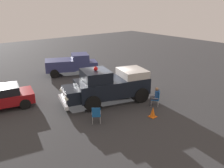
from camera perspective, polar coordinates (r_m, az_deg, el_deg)
ground_plane at (r=16.59m, az=-0.86°, el=-3.25°), size 60.00×60.00×0.00m
vintage_fire_truck at (r=15.45m, az=-0.80°, el=-0.25°), size 3.69×6.31×2.59m
parked_pickup at (r=22.10m, az=-10.19°, el=5.00°), size 3.53×5.12×1.90m
lawn_chair_near_truck at (r=15.26m, az=11.22°, el=-3.35°), size 0.69×0.69×1.02m
lawn_chair_spare at (r=12.88m, az=-3.96°, el=-7.47°), size 0.68×0.68×1.02m
spectator_seated at (r=15.22m, az=10.75°, el=-2.93°), size 0.65×0.61×1.29m
traffic_cone at (r=13.89m, az=10.17°, el=-6.95°), size 0.40×0.40×0.64m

